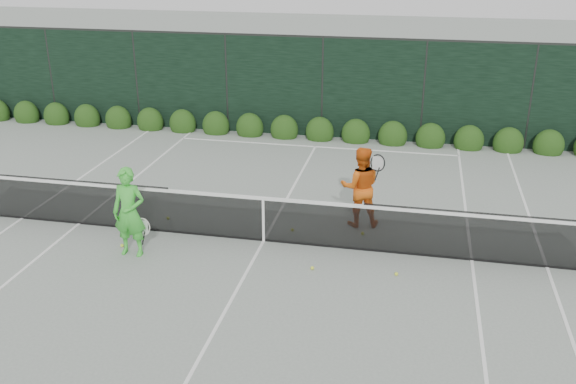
# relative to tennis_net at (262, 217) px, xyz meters

# --- Properties ---
(ground) EXTENTS (80.00, 80.00, 0.00)m
(ground) POSITION_rel_tennis_net_xyz_m (0.02, 0.00, -0.53)
(ground) COLOR gray
(ground) RESTS_ON ground
(tennis_net) EXTENTS (12.90, 0.10, 1.07)m
(tennis_net) POSITION_rel_tennis_net_xyz_m (0.00, 0.00, 0.00)
(tennis_net) COLOR black
(tennis_net) RESTS_ON ground
(player_woman) EXTENTS (0.68, 0.43, 1.77)m
(player_woman) POSITION_rel_tennis_net_xyz_m (-2.35, -1.06, 0.35)
(player_woman) COLOR green
(player_woman) RESTS_ON ground
(player_man) EXTENTS (0.98, 0.81, 1.75)m
(player_man) POSITION_rel_tennis_net_xyz_m (1.84, 1.21, 0.34)
(player_man) COLOR #E15D13
(player_man) RESTS_ON ground
(court_lines) EXTENTS (11.03, 23.83, 0.01)m
(court_lines) POSITION_rel_tennis_net_xyz_m (0.02, 0.00, -0.53)
(court_lines) COLOR white
(court_lines) RESTS_ON ground
(windscreen_fence) EXTENTS (32.00, 21.07, 3.06)m
(windscreen_fence) POSITION_rel_tennis_net_xyz_m (0.02, -2.71, 0.98)
(windscreen_fence) COLOR black
(windscreen_fence) RESTS_ON ground
(hedge_row) EXTENTS (31.66, 0.65, 0.94)m
(hedge_row) POSITION_rel_tennis_net_xyz_m (0.02, 7.15, -0.30)
(hedge_row) COLOR #15330D
(hedge_row) RESTS_ON ground
(tennis_balls) EXTENTS (5.71, 1.75, 0.07)m
(tennis_balls) POSITION_rel_tennis_net_xyz_m (-0.21, -0.06, -0.50)
(tennis_balls) COLOR #DCED34
(tennis_balls) RESTS_ON ground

